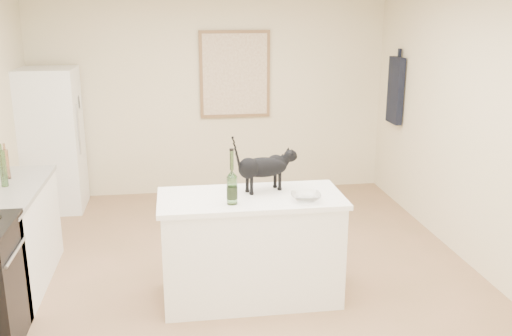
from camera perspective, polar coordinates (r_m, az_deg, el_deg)
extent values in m
plane|color=#9C7053|center=(5.11, -1.95, -11.78)|extent=(5.50, 5.50, 0.00)
plane|color=beige|center=(7.35, -4.49, 7.43)|extent=(4.50, 0.00, 4.50)
plane|color=beige|center=(2.11, 6.46, -14.67)|extent=(4.50, 0.00, 4.50)
plane|color=beige|center=(5.38, 22.52, 3.16)|extent=(0.00, 5.50, 5.50)
cube|color=white|center=(4.75, -0.51, -8.21)|extent=(1.44, 0.67, 0.86)
cube|color=white|center=(4.59, -0.53, -3.08)|extent=(1.50, 0.70, 0.04)
cube|color=white|center=(5.38, -23.64, -6.68)|extent=(0.60, 1.40, 0.86)
cube|color=gray|center=(5.24, -24.18, -2.11)|extent=(0.62, 1.44, 0.04)
cube|color=white|center=(7.17, -19.93, 2.65)|extent=(0.68, 0.68, 1.70)
cube|color=brown|center=(7.31, -2.14, 9.40)|extent=(0.90, 0.03, 1.10)
cube|color=beige|center=(7.29, -2.12, 9.38)|extent=(0.82, 0.00, 1.02)
cube|color=black|center=(7.14, 13.88, 7.59)|extent=(0.08, 0.34, 0.80)
cylinder|color=#2E6327|center=(4.35, -2.44, -1.20)|extent=(0.09, 0.09, 0.39)
imported|color=silver|center=(4.48, 5.05, -2.94)|extent=(0.26, 0.26, 0.06)
cube|color=white|center=(7.14, -17.36, 6.38)|extent=(0.04, 0.12, 0.16)
cylinder|color=brown|center=(5.48, -23.85, 0.34)|extent=(0.06, 0.06, 0.26)
cylinder|color=#1E531B|center=(5.24, -24.12, -0.06)|extent=(0.06, 0.06, 0.31)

